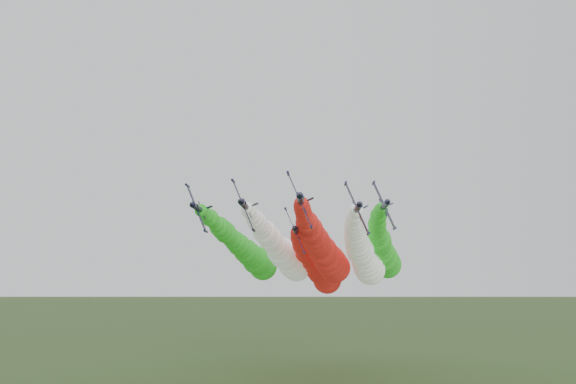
# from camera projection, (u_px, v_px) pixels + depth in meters

# --- Properties ---
(jet_lead) EXTENTS (13.49, 66.17, 17.64)m
(jet_lead) POSITION_uv_depth(u_px,v_px,m) (324.00, 251.00, 130.31)
(jet_lead) COLOR black
(jet_lead) RESTS_ON ground
(jet_inner_left) EXTENTS (13.37, 66.05, 17.52)m
(jet_inner_left) POSITION_uv_depth(u_px,v_px,m) (283.00, 252.00, 138.45)
(jet_inner_left) COLOR black
(jet_inner_left) RESTS_ON ground
(jet_inner_right) EXTENTS (13.56, 66.24, 17.71)m
(jet_inner_right) POSITION_uv_depth(u_px,v_px,m) (363.00, 255.00, 136.58)
(jet_inner_right) COLOR black
(jet_inner_right) RESTS_ON ground
(jet_outer_left) EXTENTS (13.51, 66.19, 17.66)m
(jet_outer_left) POSITION_uv_depth(u_px,v_px,m) (247.00, 252.00, 145.82)
(jet_outer_left) COLOR black
(jet_outer_left) RESTS_ON ground
(jet_outer_right) EXTENTS (13.52, 66.20, 17.67)m
(jet_outer_right) POSITION_uv_depth(u_px,v_px,m) (382.00, 250.00, 146.56)
(jet_outer_right) COLOR black
(jet_outer_right) RESTS_ON ground
(jet_trail) EXTENTS (13.71, 66.39, 17.86)m
(jet_trail) POSITION_uv_depth(u_px,v_px,m) (317.00, 267.00, 151.17)
(jet_trail) COLOR black
(jet_trail) RESTS_ON ground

